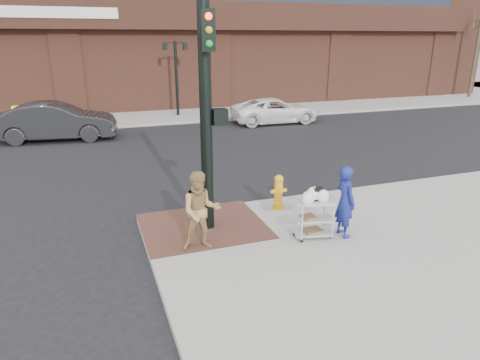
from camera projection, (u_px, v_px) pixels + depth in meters
name	position (u px, v px, depth m)	size (l,w,h in m)	color
ground	(241.00, 244.00, 9.38)	(220.00, 220.00, 0.00)	black
sidewalk_far	(250.00, 83.00, 41.94)	(65.00, 36.00, 0.15)	gray
brick_curb_ramp	(203.00, 226.00, 9.94)	(2.80, 2.40, 0.01)	brown
lamp_post	(176.00, 70.00, 23.48)	(1.32, 0.22, 4.00)	black
traffic_signal_pole	(207.00, 111.00, 9.02)	(0.61, 0.51, 5.00)	black
woman_blue	(345.00, 201.00, 9.24)	(0.58, 0.38, 1.60)	navy
pedestrian_tan	(201.00, 211.00, 8.63)	(0.81, 0.63, 1.67)	#A17B4B
sedan_dark	(56.00, 122.00, 18.67)	(1.76, 5.05, 1.66)	black
minivan_white	(275.00, 111.00, 22.60)	(2.15, 4.66, 1.29)	white
utility_cart	(313.00, 215.00, 9.25)	(0.89, 0.63, 1.12)	#B3B4B9
fire_hydrant	(279.00, 192.00, 10.81)	(0.43, 0.30, 0.91)	gold
newsbox_red	(29.00, 115.00, 20.99)	(0.46, 0.41, 1.09)	maroon
newsbox_yellow	(19.00, 117.00, 20.81)	(0.43, 0.39, 1.03)	#FAF41B
newsbox_blue	(46.00, 116.00, 21.13)	(0.41, 0.37, 0.98)	#1B43AF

